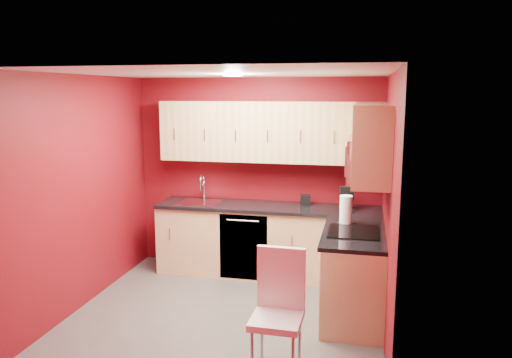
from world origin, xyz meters
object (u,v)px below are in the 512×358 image
at_px(microwave, 368,159).
at_px(coffee_maker, 347,199).
at_px(paper_towel, 346,210).
at_px(dining_chair, 277,313).
at_px(napkin_holder, 305,200).
at_px(sink, 200,199).

height_order(microwave, coffee_maker, microwave).
bearing_deg(paper_towel, dining_chair, -108.12).
bearing_deg(paper_towel, napkin_holder, 123.01).
distance_m(microwave, dining_chair, 1.79).
distance_m(sink, paper_towel, 2.02).
distance_m(microwave, paper_towel, 0.70).
xyz_separation_m(microwave, coffee_maker, (-0.22, 0.95, -0.61)).
height_order(microwave, paper_towel, microwave).
bearing_deg(microwave, napkin_holder, 123.35).
bearing_deg(coffee_maker, microwave, -87.45).
height_order(coffee_maker, paper_towel, paper_towel).
bearing_deg(coffee_maker, dining_chair, -112.92).
height_order(coffee_maker, dining_chair, coffee_maker).
xyz_separation_m(sink, dining_chair, (1.40, -2.19, -0.43)).
bearing_deg(sink, microwave, -25.60).
relative_size(sink, paper_towel, 1.67).
bearing_deg(dining_chair, microwave, 60.88).
bearing_deg(napkin_holder, sink, -174.95).
bearing_deg(coffee_maker, napkin_holder, 151.51).
xyz_separation_m(paper_towel, dining_chair, (-0.49, -1.49, -0.55)).
xyz_separation_m(microwave, sink, (-2.09, 1.00, -0.72)).
bearing_deg(sink, coffee_maker, -1.55).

